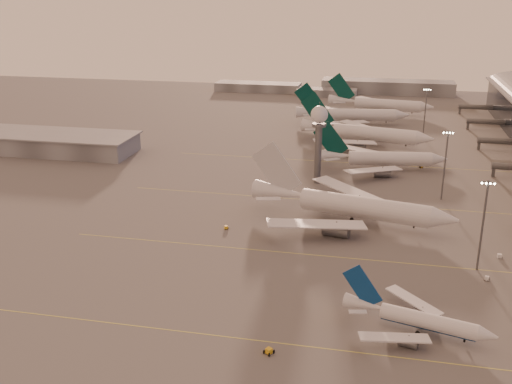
# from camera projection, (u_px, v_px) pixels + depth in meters

# --- Properties ---
(ground) EXTENTS (700.00, 700.00, 0.00)m
(ground) POSITION_uv_depth(u_px,v_px,m) (223.00, 365.00, 118.88)
(ground) COLOR #504E4E
(ground) RESTS_ON ground
(taxiway_markings) EXTENTS (180.00, 185.25, 0.02)m
(taxiway_markings) POSITION_uv_depth(u_px,v_px,m) (381.00, 259.00, 164.72)
(taxiway_markings) COLOR #CEC848
(taxiway_markings) RESTS_ON ground
(hangar) EXTENTS (82.00, 27.00, 8.50)m
(hangar) POSITION_uv_depth(u_px,v_px,m) (47.00, 142.00, 270.49)
(hangar) COLOR #5C5E63
(hangar) RESTS_ON ground
(radar_tower) EXTENTS (6.40, 6.40, 31.10)m
(radar_tower) POSITION_uv_depth(u_px,v_px,m) (319.00, 129.00, 221.94)
(radar_tower) COLOR #505257
(radar_tower) RESTS_ON ground
(mast_b) EXTENTS (3.60, 0.56, 25.00)m
(mast_b) POSITION_uv_depth(u_px,v_px,m) (483.00, 222.00, 154.38)
(mast_b) COLOR #505257
(mast_b) RESTS_ON ground
(mast_c) EXTENTS (3.60, 0.56, 25.00)m
(mast_c) POSITION_uv_depth(u_px,v_px,m) (445.00, 162.00, 206.19)
(mast_c) COLOR #505257
(mast_c) RESTS_ON ground
(mast_d) EXTENTS (3.60, 0.56, 25.00)m
(mast_d) POSITION_uv_depth(u_px,v_px,m) (425.00, 111.00, 289.76)
(mast_d) COLOR #505257
(mast_d) RESTS_ON ground
(distant_horizon) EXTENTS (165.00, 37.50, 9.00)m
(distant_horizon) POSITION_uv_depth(u_px,v_px,m) (347.00, 87.00, 417.58)
(distant_horizon) COLOR #5C5E63
(distant_horizon) RESTS_ON ground
(narrowbody_mid) EXTENTS (33.12, 26.08, 13.21)m
(narrowbody_mid) POSITION_uv_depth(u_px,v_px,m) (417.00, 321.00, 129.39)
(narrowbody_mid) COLOR silver
(narrowbody_mid) RESTS_ON ground
(widebody_white) EXTENTS (66.39, 52.64, 23.66)m
(widebody_white) POSITION_uv_depth(u_px,v_px,m) (351.00, 210.00, 189.42)
(widebody_white) COLOR silver
(widebody_white) RESTS_ON ground
(greentail_a) EXTENTS (54.36, 43.64, 19.80)m
(greentail_a) POSITION_uv_depth(u_px,v_px,m) (381.00, 161.00, 244.06)
(greentail_a) COLOR silver
(greentail_a) RESTS_ON ground
(greentail_b) EXTENTS (63.43, 50.71, 23.33)m
(greentail_b) POSITION_uv_depth(u_px,v_px,m) (366.00, 136.00, 282.04)
(greentail_b) COLOR silver
(greentail_b) RESTS_ON ground
(greentail_c) EXTENTS (61.56, 49.41, 22.43)m
(greentail_c) POSITION_uv_depth(u_px,v_px,m) (352.00, 117.00, 323.36)
(greentail_c) COLOR silver
(greentail_c) RESTS_ON ground
(greentail_d) EXTENTS (62.00, 49.76, 22.58)m
(greentail_d) POSITION_uv_depth(u_px,v_px,m) (380.00, 107.00, 350.81)
(greentail_d) COLOR silver
(greentail_d) RESTS_ON ground
(gsv_tug_mid) EXTENTS (4.62, 4.03, 1.13)m
(gsv_tug_mid) POSITION_uv_depth(u_px,v_px,m) (269.00, 351.00, 122.40)
(gsv_tug_mid) COLOR gold
(gsv_tug_mid) RESTS_ON ground
(gsv_truck_b) EXTENTS (5.89, 3.39, 2.24)m
(gsv_truck_b) POSITION_uv_depth(u_px,v_px,m) (489.00, 277.00, 152.52)
(gsv_truck_b) COLOR silver
(gsv_truck_b) RESTS_ON ground
(gsv_truck_c) EXTENTS (5.55, 4.58, 2.17)m
(gsv_truck_c) POSITION_uv_depth(u_px,v_px,m) (227.00, 226.00, 185.00)
(gsv_truck_c) COLOR gold
(gsv_truck_c) RESTS_ON ground
(gsv_catering_b) EXTENTS (5.59, 2.84, 4.50)m
(gsv_catering_b) POSITION_uv_depth(u_px,v_px,m) (501.00, 251.00, 164.85)
(gsv_catering_b) COLOR silver
(gsv_catering_b) RESTS_ON ground
(gsv_tug_far) EXTENTS (3.48, 4.44, 1.11)m
(gsv_tug_far) POSITION_uv_depth(u_px,v_px,m) (374.00, 200.00, 208.57)
(gsv_tug_far) COLOR silver
(gsv_tug_far) RESTS_ON ground
(gsv_truck_d) EXTENTS (2.15, 5.40, 2.16)m
(gsv_truck_d) POSITION_uv_depth(u_px,v_px,m) (272.00, 173.00, 237.33)
(gsv_truck_d) COLOR silver
(gsv_truck_d) RESTS_ON ground
(gsv_tug_hangar) EXTENTS (3.48, 2.84, 0.86)m
(gsv_tug_hangar) POSITION_uv_depth(u_px,v_px,m) (421.00, 167.00, 247.01)
(gsv_tug_hangar) COLOR gold
(gsv_tug_hangar) RESTS_ON ground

